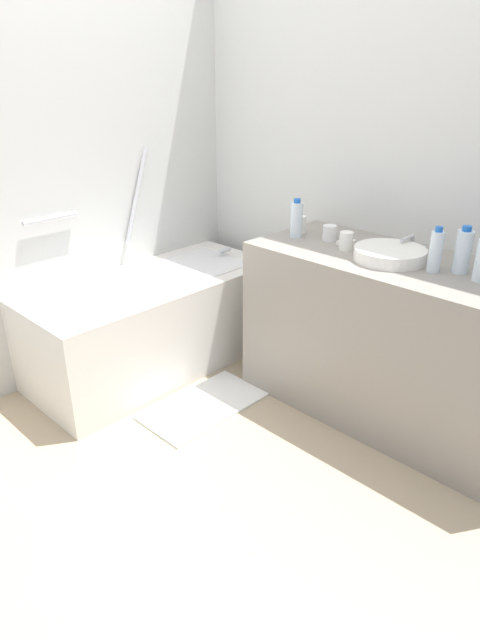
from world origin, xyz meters
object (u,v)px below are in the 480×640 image
object	(u,v)px
sink_basin	(390,254)
drinking_glass_0	(346,241)
soap_dish	(346,242)
water_bottle_4	(463,251)
drinking_glass_1	(330,233)
water_bottle_1	(296,219)
drinking_glass_3	(300,224)
sink_faucet	(410,244)
water_bottle_2	(436,251)
bathtub	(154,320)
bath_mat	(204,406)

from	to	relation	value
sink_basin	drinking_glass_0	world-z (taller)	drinking_glass_0
soap_dish	drinking_glass_0	bearing A→B (deg)	-148.17
water_bottle_4	soap_dish	bearing A→B (deg)	89.24
drinking_glass_0	drinking_glass_1	world-z (taller)	drinking_glass_0
sink_basin	drinking_glass_0	bearing A→B (deg)	91.71
water_bottle_4	soap_dish	xyz separation A→B (m)	(0.01, 0.60, -0.09)
water_bottle_1	drinking_glass_3	distance (m)	0.11
sink_basin	drinking_glass_3	bearing A→B (deg)	82.72
drinking_glass_3	sink_faucet	bearing A→B (deg)	-78.86
water_bottle_2	bathtub	bearing A→B (deg)	108.77
drinking_glass_3	bath_mat	xyz separation A→B (m)	(-0.68, 0.07, -0.89)
sink_basin	water_bottle_1	size ratio (longest dim) A/B	1.63
sink_basin	sink_faucet	xyz separation A→B (m)	(0.20, 0.00, 0.01)
sink_basin	soap_dish	bearing A→B (deg)	75.71
sink_basin	drinking_glass_1	bearing A→B (deg)	79.63
water_bottle_4	bath_mat	world-z (taller)	water_bottle_4
sink_faucet	drinking_glass_1	bearing A→B (deg)	107.05
water_bottle_4	drinking_glass_0	bearing A→B (deg)	97.57
sink_faucet	bath_mat	world-z (taller)	sink_faucet
bathtub	sink_faucet	world-z (taller)	bathtub
soap_dish	water_bottle_4	bearing A→B (deg)	-90.76
bathtub	bath_mat	size ratio (longest dim) A/B	2.23
water_bottle_1	drinking_glass_0	size ratio (longest dim) A/B	2.28
sink_faucet	sink_basin	bearing A→B (deg)	180.00
water_bottle_4	drinking_glass_1	bearing A→B (deg)	89.46
sink_basin	soap_dish	distance (m)	0.30
drinking_glass_1	drinking_glass_3	size ratio (longest dim) A/B	0.86
bath_mat	sink_basin	bearing A→B (deg)	-48.03
water_bottle_1	drinking_glass_0	world-z (taller)	water_bottle_1
sink_basin	water_bottle_4	world-z (taller)	water_bottle_4
drinking_glass_0	drinking_glass_1	xyz separation A→B (m)	(0.08, 0.16, -0.01)
water_bottle_2	drinking_glass_1	size ratio (longest dim) A/B	2.60
sink_basin	bath_mat	xyz separation A→B (m)	(-0.60, 0.67, -0.87)
soap_dish	water_bottle_2	bearing A→B (deg)	-98.26
water_bottle_4	drinking_glass_3	size ratio (longest dim) A/B	2.33
sink_basin	water_bottle_2	xyz separation A→B (m)	(0.00, -0.22, 0.06)
water_bottle_2	drinking_glass_3	xyz separation A→B (m)	(0.08, 0.82, -0.05)
drinking_glass_1	sink_basin	bearing A→B (deg)	-100.37
drinking_glass_0	drinking_glass_3	xyz separation A→B (m)	(0.08, 0.36, 0.00)
sink_faucet	drinking_glass_0	distance (m)	0.31
drinking_glass_3	sink_basin	bearing A→B (deg)	-97.28
water_bottle_2	soap_dish	size ratio (longest dim) A/B	2.26
bathtub	sink_faucet	bearing A→B (deg)	-60.75
bathtub	bath_mat	distance (m)	0.64
sink_basin	drinking_glass_1	world-z (taller)	drinking_glass_1
water_bottle_2	drinking_glass_0	size ratio (longest dim) A/B	2.24
sink_basin	sink_faucet	size ratio (longest dim) A/B	2.21
bathtub	drinking_glass_3	size ratio (longest dim) A/B	16.54
drinking_glass_3	bathtub	bearing A→B (deg)	132.32
drinking_glass_0	water_bottle_4	bearing A→B (deg)	-82.43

